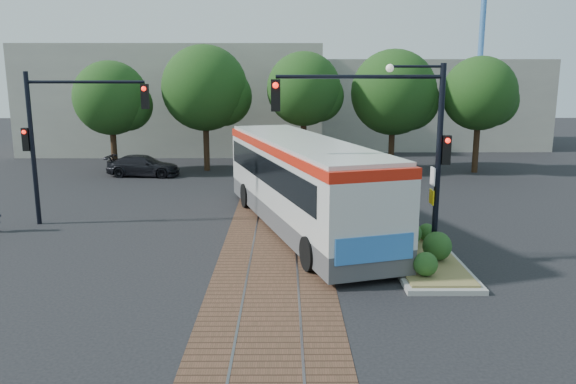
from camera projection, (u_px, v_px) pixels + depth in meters
name	position (u px, v px, depth m)	size (l,w,h in m)	color
ground	(274.00, 255.00, 18.68)	(120.00, 120.00, 0.00)	black
trackbed	(276.00, 223.00, 22.59)	(3.60, 40.00, 0.02)	#513425
tree_row	(299.00, 92.00, 33.75)	(26.40, 5.60, 7.67)	#382314
warehouses	(274.00, 100.00, 46.02)	(40.00, 13.00, 8.00)	#ADA899
crane	(483.00, 17.00, 49.81)	(8.00, 0.50, 18.00)	#3F72B2
city_bus	(301.00, 179.00, 21.53)	(6.34, 13.20, 3.47)	#47474A
traffic_island	(425.00, 253.00, 17.75)	(2.20, 5.20, 1.13)	gray
signal_pole_main	(399.00, 132.00, 17.05)	(5.49, 0.46, 6.00)	black
signal_pole_left	(60.00, 127.00, 21.75)	(4.99, 0.34, 6.00)	black
parked_car	(143.00, 166.00, 33.01)	(1.72, 4.24, 1.23)	black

